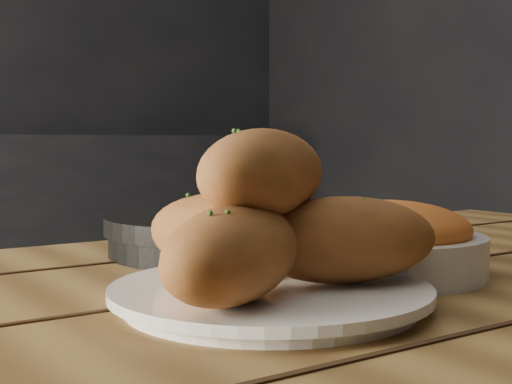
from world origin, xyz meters
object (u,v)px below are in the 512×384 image
object	(u,v)px
skillet	(222,233)
bread_rolls	(267,225)
plate	(270,295)
bowl	(387,242)

from	to	relation	value
skillet	bread_rolls	bearing A→B (deg)	-114.65
plate	bread_rolls	xyz separation A→B (m)	(-0.01, -0.00, 0.06)
plate	bread_rolls	distance (m)	0.06
bread_rolls	bowl	world-z (taller)	bread_rolls
bowl	skillet	bearing A→B (deg)	106.20
skillet	bowl	size ratio (longest dim) A/B	2.10
skillet	bowl	bearing A→B (deg)	-73.80
plate	skillet	distance (m)	0.28
bread_rolls	plate	bearing A→B (deg)	30.96
bread_rolls	skillet	world-z (taller)	bread_rolls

